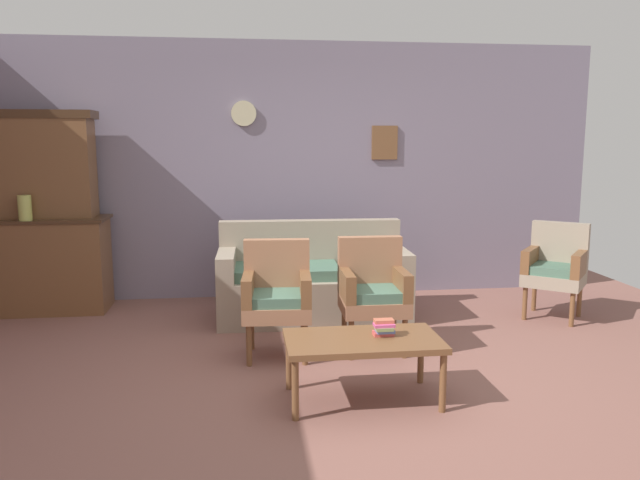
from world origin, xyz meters
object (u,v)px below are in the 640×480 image
(side_cabinet, at_px, (49,265))
(armchair_near_couch_end, at_px, (373,289))
(armchair_row_middle, at_px, (277,293))
(coffee_table, at_px, (363,345))
(wingback_chair_by_fireplace, at_px, (555,266))
(vase_on_cabinet, at_px, (25,208))
(book_stack_on_table, at_px, (384,328))
(floral_couch, at_px, (313,283))

(side_cabinet, distance_m, armchair_near_couch_end, 3.29)
(armchair_row_middle, distance_m, coffee_table, 1.07)
(wingback_chair_by_fireplace, bearing_deg, vase_on_cabinet, 172.40)
(book_stack_on_table, bearing_deg, vase_on_cabinet, 141.84)
(wingback_chair_by_fireplace, height_order, book_stack_on_table, wingback_chair_by_fireplace)
(side_cabinet, relative_size, floral_couch, 0.64)
(vase_on_cabinet, height_order, floral_couch, vase_on_cabinet)
(wingback_chair_by_fireplace, xyz_separation_m, coffee_table, (-2.19, -1.66, -0.12))
(coffee_table, distance_m, book_stack_on_table, 0.18)
(armchair_row_middle, relative_size, book_stack_on_table, 6.69)
(side_cabinet, relative_size, book_stack_on_table, 8.58)
(wingback_chair_by_fireplace, bearing_deg, armchair_near_couch_end, -160.38)
(side_cabinet, distance_m, book_stack_on_table, 3.73)
(side_cabinet, xyz_separation_m, vase_on_cabinet, (-0.13, -0.18, 0.58))
(wingback_chair_by_fireplace, height_order, coffee_table, wingback_chair_by_fireplace)
(coffee_table, bearing_deg, vase_on_cabinet, 140.03)
(floral_couch, bearing_deg, book_stack_on_table, -82.83)
(wingback_chair_by_fireplace, relative_size, coffee_table, 0.90)
(book_stack_on_table, bearing_deg, armchair_near_couch_end, 82.22)
(floral_couch, height_order, armchair_near_couch_end, same)
(side_cabinet, height_order, book_stack_on_table, side_cabinet)
(wingback_chair_by_fireplace, bearing_deg, floral_couch, 172.49)
(side_cabinet, xyz_separation_m, wingback_chair_by_fireplace, (4.83, -0.84, 0.03))
(floral_couch, xyz_separation_m, armchair_near_couch_end, (0.37, -0.98, 0.17))
(armchair_row_middle, distance_m, book_stack_on_table, 1.11)
(vase_on_cabinet, relative_size, floral_couch, 0.13)
(side_cabinet, bearing_deg, vase_on_cabinet, -125.78)
(vase_on_cabinet, relative_size, book_stack_on_table, 1.77)
(vase_on_cabinet, bearing_deg, armchair_near_couch_end, -23.77)
(floral_couch, xyz_separation_m, armchair_row_middle, (-0.40, -1.02, 0.17))
(armchair_row_middle, height_order, coffee_table, armchair_row_middle)
(side_cabinet, height_order, floral_couch, side_cabinet)
(vase_on_cabinet, relative_size, coffee_table, 0.24)
(coffee_table, height_order, book_stack_on_table, book_stack_on_table)
(floral_couch, distance_m, armchair_near_couch_end, 1.06)
(wingback_chair_by_fireplace, distance_m, book_stack_on_table, 2.61)
(vase_on_cabinet, xyz_separation_m, floral_couch, (2.68, -0.36, -0.72))
(vase_on_cabinet, height_order, armchair_near_couch_end, vase_on_cabinet)
(armchair_near_couch_end, relative_size, book_stack_on_table, 6.69)
(vase_on_cabinet, bearing_deg, side_cabinet, 54.22)
(vase_on_cabinet, distance_m, wingback_chair_by_fireplace, 5.04)
(vase_on_cabinet, xyz_separation_m, armchair_row_middle, (2.28, -1.39, -0.55))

